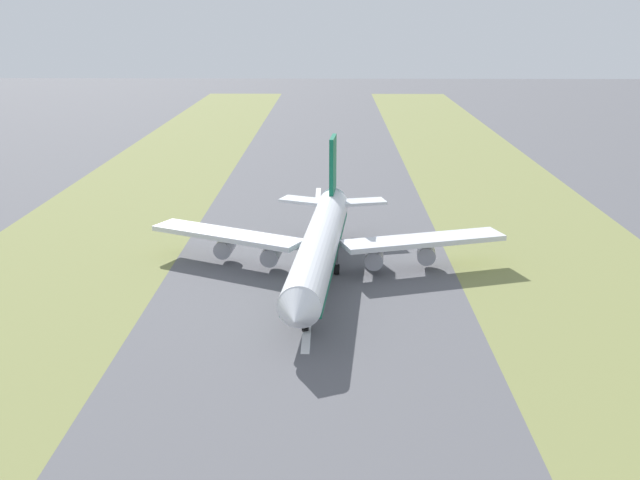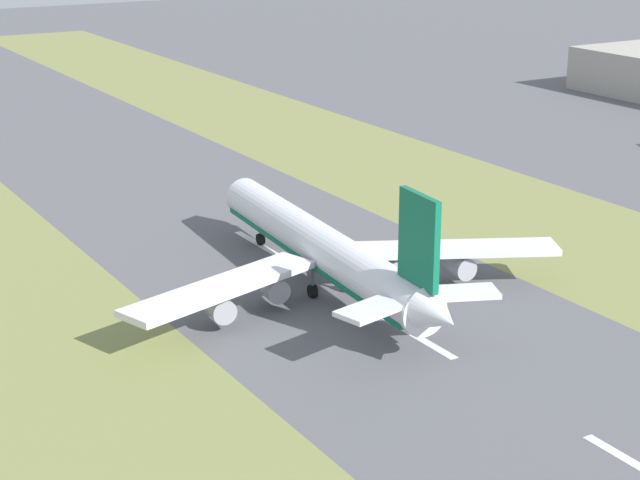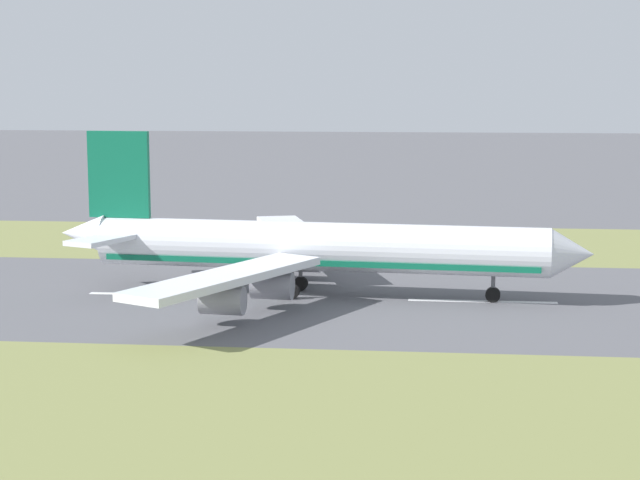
{
  "view_description": "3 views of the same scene",
  "coord_description": "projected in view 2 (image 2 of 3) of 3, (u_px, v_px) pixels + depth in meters",
  "views": [
    {
      "loc": [
        -3.53,
        122.11,
        43.33
      ],
      "look_at": [
        -1.51,
        2.85,
        7.0
      ],
      "focal_mm": 42.0,
      "sensor_mm": 36.0,
      "label": 1
    },
    {
      "loc": [
        -73.34,
        -118.04,
        53.08
      ],
      "look_at": [
        -1.51,
        2.85,
        7.0
      ],
      "focal_mm": 60.0,
      "sensor_mm": 36.0,
      "label": 2
    },
    {
      "loc": [
        128.31,
        16.25,
        26.98
      ],
      "look_at": [
        -1.51,
        2.85,
        7.0
      ],
      "focal_mm": 60.0,
      "sensor_mm": 36.0,
      "label": 3
    }
  ],
  "objects": [
    {
      "name": "grass_median_west",
      "position": [
        18.0,
        361.0,
        126.72
      ],
      "size": [
        40.0,
        600.0,
        0.01
      ],
      "primitive_type": "cube",
      "color": "olive",
      "rests_on": "ground"
    },
    {
      "name": "airplane_main_jet",
      "position": [
        326.0,
        251.0,
        146.66
      ],
      "size": [
        63.93,
        67.22,
        20.2
      ],
      "color": "silver",
      "rests_on": "ground"
    },
    {
      "name": "centreline_dash_far",
      "position": [
        263.0,
        247.0,
        167.23
      ],
      "size": [
        1.2,
        18.0,
        0.01
      ],
      "primitive_type": "cube",
      "color": "silver",
      "rests_on": "ground"
    },
    {
      "name": "centreline_dash_mid",
      "position": [
        411.0,
        333.0,
        134.55
      ],
      "size": [
        1.2,
        18.0,
        0.01
      ],
      "primitive_type": "cube",
      "color": "silver",
      "rests_on": "ground"
    },
    {
      "name": "ground_plane",
      "position": [
        340.0,
        292.0,
        148.57
      ],
      "size": [
        800.0,
        800.0,
        0.0
      ],
      "primitive_type": "plane",
      "color": "#56565B"
    },
    {
      "name": "grass_median_east",
      "position": [
        579.0,
        240.0,
        170.41
      ],
      "size": [
        40.0,
        600.0,
        0.01
      ],
      "primitive_type": "cube",
      "color": "olive",
      "rests_on": "ground"
    }
  ]
}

